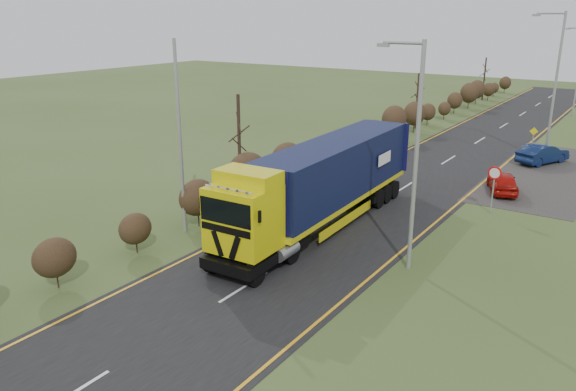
# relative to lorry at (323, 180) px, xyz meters

# --- Properties ---
(ground) EXTENTS (160.00, 160.00, 0.00)m
(ground) POSITION_rel_lorry_xyz_m (0.80, -3.29, -2.42)
(ground) COLOR #3A4B20
(ground) RESTS_ON ground
(road) EXTENTS (8.00, 120.00, 0.02)m
(road) POSITION_rel_lorry_xyz_m (0.80, 6.71, -2.41)
(road) COLOR black
(road) RESTS_ON ground
(layby) EXTENTS (6.00, 18.00, 0.02)m
(layby) POSITION_rel_lorry_xyz_m (7.30, 16.71, -2.40)
(layby) COLOR #2E2C28
(layby) RESTS_ON ground
(lane_markings) EXTENTS (7.52, 116.00, 0.01)m
(lane_markings) POSITION_rel_lorry_xyz_m (0.80, 6.41, -2.39)
(lane_markings) COLOR orange
(lane_markings) RESTS_ON road
(hedgerow) EXTENTS (2.24, 102.04, 6.05)m
(hedgerow) POSITION_rel_lorry_xyz_m (-5.20, 4.61, -0.80)
(hedgerow) COLOR black
(hedgerow) RESTS_ON ground
(lorry) EXTENTS (2.99, 15.35, 4.26)m
(lorry) POSITION_rel_lorry_xyz_m (0.00, 0.00, 0.00)
(lorry) COLOR black
(lorry) RESTS_ON ground
(car_red_hatchback) EXTENTS (2.70, 3.95, 1.25)m
(car_red_hatchback) POSITION_rel_lorry_xyz_m (5.96, 10.89, -1.79)
(car_red_hatchback) COLOR #A80E08
(car_red_hatchback) RESTS_ON ground
(car_blue_sedan) EXTENTS (3.12, 4.42, 1.38)m
(car_blue_sedan) POSITION_rel_lorry_xyz_m (6.58, 19.49, -1.72)
(car_blue_sedan) COLOR #0B193E
(car_blue_sedan) RESTS_ON ground
(streetlight_near) EXTENTS (1.95, 0.18, 9.19)m
(streetlight_near) POSITION_rel_lorry_xyz_m (5.28, -2.12, 2.65)
(streetlight_near) COLOR #999C9E
(streetlight_near) RESTS_ON ground
(streetlight_mid) EXTENTS (2.18, 0.21, 10.32)m
(streetlight_mid) POSITION_rel_lorry_xyz_m (6.45, 20.60, 3.31)
(streetlight_mid) COLOR #999C9E
(streetlight_mid) RESTS_ON ground
(left_pole) EXTENTS (0.16, 0.16, 9.08)m
(left_pole) POSITION_rel_lorry_xyz_m (-5.28, -4.17, 2.12)
(left_pole) COLOR #999C9E
(left_pole) RESTS_ON ground
(speed_sign) EXTENTS (0.71, 0.10, 2.57)m
(speed_sign) POSITION_rel_lorry_xyz_m (6.40, 6.73, -0.59)
(speed_sign) COLOR #999C9E
(speed_sign) RESTS_ON ground
(warning_board) EXTENTS (0.64, 0.11, 1.68)m
(warning_board) POSITION_rel_lorry_xyz_m (5.00, 24.18, -1.42)
(warning_board) COLOR #999C9E
(warning_board) RESTS_ON ground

